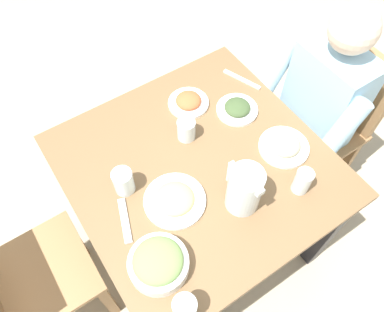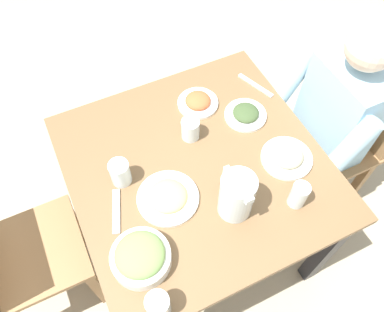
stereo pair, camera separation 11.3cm
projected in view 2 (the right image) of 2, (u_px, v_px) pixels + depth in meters
The scene contains 17 objects.
ground_plane at pixel (196, 236), 2.08m from camera, with size 8.00×8.00×0.00m, color tan.
dining_table at pixel (197, 180), 1.57m from camera, with size 0.95×0.95×0.73m.
chair_near at pixel (344, 131), 1.87m from camera, with size 0.40×0.40×0.85m.
chair_far at pixel (8, 257), 1.53m from camera, with size 0.40×0.40×0.85m.
diner_near at pixel (317, 127), 1.70m from camera, with size 0.48×0.53×1.15m.
water_pitcher at pixel (237, 195), 1.29m from camera, with size 0.16×0.12×0.19m.
salad_bowl at pixel (141, 257), 1.23m from camera, with size 0.20×0.20×0.09m.
plate_beans at pixel (287, 156), 1.47m from camera, with size 0.20×0.20×0.06m.
plate_rice_curry at pixel (198, 102), 1.62m from camera, with size 0.17×0.17×0.05m.
plate_fries at pixel (168, 197), 1.38m from camera, with size 0.22×0.22×0.05m.
plate_dolmas at pixel (246, 114), 1.59m from camera, with size 0.17×0.17×0.04m.
water_glass_center at pixel (158, 306), 1.14m from camera, with size 0.07×0.07×0.11m, color silver.
water_glass_far_left at pixel (299, 195), 1.34m from camera, with size 0.06×0.06×0.11m, color silver.
water_glass_far_right at pixel (190, 129), 1.51m from camera, with size 0.07×0.07×0.09m, color silver.
water_glass_near_left at pixel (120, 173), 1.39m from camera, with size 0.07×0.07×0.10m, color silver.
fork_near at pixel (116, 211), 1.36m from camera, with size 0.17×0.03×0.01m, color silver.
knife_near at pixel (255, 85), 1.69m from camera, with size 0.18×0.02×0.01m, color silver.
Camera 2 is at (-0.69, 0.35, 1.98)m, focal length 36.20 mm.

